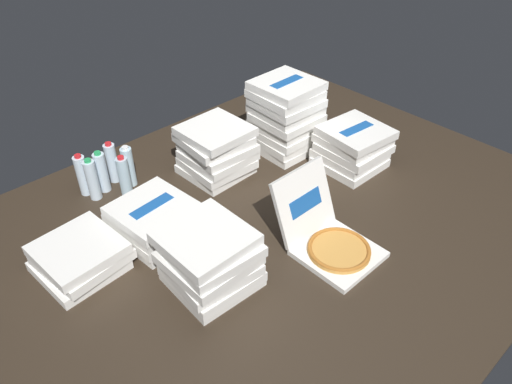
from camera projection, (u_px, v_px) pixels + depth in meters
The scene contains 14 objects.
ground_plane at pixel (265, 226), 2.53m from camera, with size 3.20×2.40×0.02m, color #2D2319.
open_pizza_box at pixel (329, 237), 2.34m from camera, with size 0.35×0.49×0.36m.
pizza_stack_right_near at pixel (80, 257), 2.23m from camera, with size 0.40×0.39×0.15m.
pizza_stack_right_far at pixel (352, 147), 2.89m from camera, with size 0.38×0.39×0.26m.
pizza_stack_center_far at pixel (210, 261), 2.11m from camera, with size 0.38×0.38×0.30m.
pizza_stack_center_near at pixel (216, 151), 2.81m from camera, with size 0.38×0.39×0.30m.
pizza_stack_right_mid at pixel (286, 117), 2.98m from camera, with size 0.37×0.37×0.46m.
pizza_stack_left_far at pixel (155, 220), 2.40m from camera, with size 0.39×0.40×0.20m.
water_bottle_0 at pixel (129, 166), 2.74m from camera, with size 0.06×0.06×0.25m.
water_bottle_1 at pixel (102, 172), 2.69m from camera, with size 0.06×0.06×0.25m.
water_bottle_2 at pixel (112, 163), 2.77m from camera, with size 0.06×0.06×0.25m.
water_bottle_3 at pixel (83, 175), 2.67m from camera, with size 0.06×0.06×0.25m.
water_bottle_4 at pixel (124, 177), 2.66m from camera, with size 0.06×0.06×0.25m.
water_bottle_5 at pixel (92, 180), 2.64m from camera, with size 0.06×0.06×0.25m.
Camera 1 is at (-1.34, -1.36, 1.66)m, focal length 34.13 mm.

